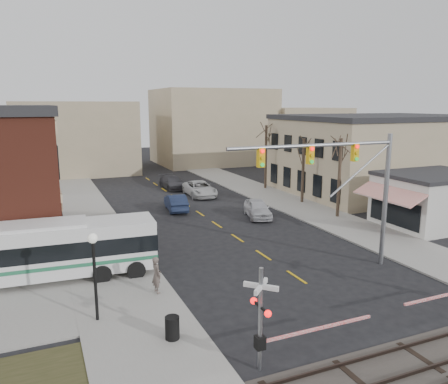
% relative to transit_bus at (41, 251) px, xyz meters
% --- Properties ---
extents(ground, '(160.00, 160.00, 0.00)m').
position_rel_transit_bus_xyz_m(ground, '(13.28, -7.01, -1.80)').
color(ground, black).
rests_on(ground, ground).
extents(sidewalk_west, '(5.00, 60.00, 0.12)m').
position_rel_transit_bus_xyz_m(sidewalk_west, '(3.78, 12.99, -1.74)').
color(sidewalk_west, gray).
rests_on(sidewalk_west, ground).
extents(sidewalk_east, '(5.00, 60.00, 0.12)m').
position_rel_transit_bus_xyz_m(sidewalk_east, '(22.78, 12.99, -1.74)').
color(sidewalk_east, gray).
rests_on(sidewalk_east, ground).
extents(ballast_strip, '(160.00, 5.00, 0.06)m').
position_rel_transit_bus_xyz_m(ballast_strip, '(13.28, -15.01, -1.77)').
color(ballast_strip, '#332D28').
rests_on(ballast_strip, ground).
extents(rail_tracks, '(160.00, 3.91, 0.14)m').
position_rel_transit_bus_xyz_m(rail_tracks, '(13.28, -15.01, -1.68)').
color(rail_tracks, '#2D231E').
rests_on(rail_tracks, ground).
extents(tan_building, '(20.30, 15.30, 8.50)m').
position_rel_transit_bus_xyz_m(tan_building, '(35.28, 12.99, 2.45)').
color(tan_building, gray).
rests_on(tan_building, ground).
extents(awning_shop, '(9.74, 6.20, 4.30)m').
position_rel_transit_bus_xyz_m(awning_shop, '(29.25, -0.01, 0.36)').
color(awning_shop, beige).
rests_on(awning_shop, ground).
extents(tree_east_a, '(0.28, 0.28, 6.75)m').
position_rel_transit_bus_xyz_m(tree_east_a, '(23.78, 4.99, 1.69)').
color(tree_east_a, '#382B21').
rests_on(tree_east_a, sidewalk_east).
extents(tree_east_b, '(0.28, 0.28, 6.30)m').
position_rel_transit_bus_xyz_m(tree_east_b, '(24.08, 10.99, 1.47)').
color(tree_east_b, '#382B21').
rests_on(tree_east_b, sidewalk_east).
extents(tree_east_c, '(0.28, 0.28, 7.20)m').
position_rel_transit_bus_xyz_m(tree_east_c, '(24.28, 18.99, 1.92)').
color(tree_east_c, '#382B21').
rests_on(tree_east_c, sidewalk_east).
extents(transit_bus, '(12.55, 3.53, 3.19)m').
position_rel_transit_bus_xyz_m(transit_bus, '(0.00, 0.00, 0.00)').
color(transit_bus, silver).
rests_on(transit_bus, ground).
extents(traffic_signal_mast, '(10.55, 0.30, 8.00)m').
position_rel_transit_bus_xyz_m(traffic_signal_mast, '(16.38, -5.20, 3.96)').
color(traffic_signal_mast, gray).
rests_on(traffic_signal_mast, ground).
extents(rr_crossing_west, '(5.60, 1.36, 4.00)m').
position_rel_transit_bus_xyz_m(rr_crossing_west, '(7.65, -11.98, 0.16)').
color(rr_crossing_west, gray).
rests_on(rr_crossing_west, ground).
extents(street_lamp, '(0.44, 0.44, 4.06)m').
position_rel_transit_bus_xyz_m(street_lamp, '(2.17, -5.90, 1.24)').
color(street_lamp, black).
rests_on(street_lamp, sidewalk_west).
extents(trash_bin, '(0.60, 0.60, 0.97)m').
position_rel_transit_bus_xyz_m(trash_bin, '(4.82, -8.80, -1.20)').
color(trash_bin, black).
rests_on(trash_bin, sidewalk_west).
extents(car_a, '(2.97, 4.92, 1.57)m').
position_rel_transit_bus_xyz_m(car_a, '(17.45, 7.82, -1.02)').
color(car_a, '#B2B2B7').
rests_on(car_a, ground).
extents(car_b, '(2.18, 4.79, 1.52)m').
position_rel_transit_bus_xyz_m(car_b, '(11.67, 13.02, -1.04)').
color(car_b, '#161F38').
rests_on(car_b, ground).
extents(car_c, '(2.86, 5.76, 1.57)m').
position_rel_transit_bus_xyz_m(car_c, '(15.92, 18.22, -1.02)').
color(car_c, '#B9B9B9').
rests_on(car_c, ground).
extents(car_d, '(2.22, 5.11, 1.46)m').
position_rel_transit_bus_xyz_m(car_d, '(14.42, 23.42, -1.07)').
color(car_d, '#3A393E').
rests_on(car_d, ground).
extents(pedestrian_near, '(0.55, 0.76, 1.93)m').
position_rel_transit_bus_xyz_m(pedestrian_near, '(5.39, -4.11, -0.72)').
color(pedestrian_near, '#5C5049').
rests_on(pedestrian_near, sidewalk_west).
extents(pedestrian_far, '(1.14, 1.04, 1.89)m').
position_rel_transit_bus_xyz_m(pedestrian_far, '(3.45, 0.09, -0.74)').
color(pedestrian_far, '#313357').
rests_on(pedestrian_far, sidewalk_west).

